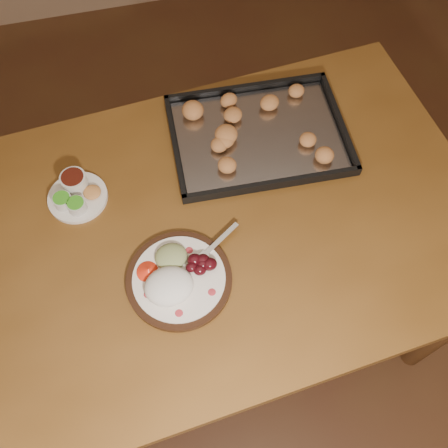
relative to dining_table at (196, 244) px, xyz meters
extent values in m
plane|color=#50351B|center=(-0.24, -0.14, -0.65)|extent=(4.00, 4.00, 0.00)
cube|color=brown|center=(0.00, 0.00, 0.08)|extent=(1.57, 1.03, 0.04)
cylinder|color=#492C16|center=(0.71, -0.32, -0.30)|extent=(0.07, 0.07, 0.71)
cylinder|color=#492C16|center=(0.64, 0.44, -0.30)|extent=(0.07, 0.07, 0.71)
cylinder|color=black|center=(-0.06, -0.13, 0.10)|extent=(0.25, 0.25, 0.01)
cylinder|color=white|center=(-0.06, -0.13, 0.11)|extent=(0.22, 0.22, 0.01)
ellipsoid|color=#B42B34|center=(-0.08, -0.22, 0.12)|extent=(0.02, 0.02, 0.00)
ellipsoid|color=#B42B34|center=(0.00, -0.19, 0.12)|extent=(0.02, 0.02, 0.00)
ellipsoid|color=#B42B34|center=(-0.03, -0.07, 0.12)|extent=(0.02, 0.02, 0.00)
ellipsoid|color=#B42B34|center=(-0.14, -0.16, 0.12)|extent=(0.02, 0.02, 0.00)
ellipsoid|color=silver|center=(-0.09, -0.15, 0.13)|extent=(0.15, 0.14, 0.05)
ellipsoid|color=#4C0A14|center=(-0.01, -0.13, 0.13)|extent=(0.03, 0.03, 0.02)
ellipsoid|color=#4C0A14|center=(0.00, -0.11, 0.13)|extent=(0.03, 0.03, 0.02)
ellipsoid|color=#4C0A14|center=(-0.02, -0.10, 0.13)|extent=(0.03, 0.03, 0.02)
ellipsoid|color=#4C0A14|center=(0.01, -0.12, 0.13)|extent=(0.03, 0.03, 0.02)
ellipsoid|color=#4C0A14|center=(-0.03, -0.12, 0.13)|extent=(0.03, 0.03, 0.02)
ellipsoid|color=#4C0A14|center=(0.00, -0.12, 0.13)|extent=(0.03, 0.03, 0.02)
ellipsoid|color=tan|center=(-0.07, -0.08, 0.12)|extent=(0.10, 0.10, 0.03)
cone|color=red|center=(-0.13, -0.10, 0.12)|extent=(0.08, 0.08, 0.02)
cube|color=silver|center=(0.05, -0.06, 0.12)|extent=(0.11, 0.08, 0.00)
cube|color=silver|center=(0.00, -0.10, 0.12)|extent=(0.04, 0.04, 0.00)
cylinder|color=silver|center=(-0.01, -0.11, 0.12)|extent=(0.02, 0.02, 0.00)
cylinder|color=silver|center=(-0.02, -0.11, 0.12)|extent=(0.02, 0.02, 0.00)
cylinder|color=silver|center=(-0.02, -0.11, 0.12)|extent=(0.02, 0.02, 0.00)
cylinder|color=silver|center=(-0.02, -0.10, 0.12)|extent=(0.02, 0.02, 0.00)
cylinder|color=silver|center=(-0.28, 0.15, 0.10)|extent=(0.15, 0.15, 0.01)
cylinder|color=beige|center=(-0.31, 0.14, 0.12)|extent=(0.05, 0.05, 0.03)
cylinder|color=green|center=(-0.31, 0.14, 0.14)|extent=(0.04, 0.04, 0.00)
cylinder|color=beige|center=(-0.28, 0.12, 0.12)|extent=(0.05, 0.05, 0.03)
cylinder|color=green|center=(-0.28, 0.12, 0.14)|extent=(0.04, 0.04, 0.00)
cylinder|color=silver|center=(-0.28, 0.19, 0.13)|extent=(0.07, 0.07, 0.04)
cylinder|color=#3E120B|center=(-0.28, 0.19, 0.15)|extent=(0.06, 0.06, 0.00)
ellipsoid|color=#C47D45|center=(-0.24, 0.15, 0.12)|extent=(0.05, 0.05, 0.02)
cube|color=black|center=(0.23, 0.24, 0.10)|extent=(0.49, 0.37, 0.01)
cube|color=black|center=(0.24, 0.41, 0.12)|extent=(0.48, 0.04, 0.02)
cube|color=black|center=(0.22, 0.07, 0.12)|extent=(0.48, 0.04, 0.02)
cube|color=black|center=(0.47, 0.23, 0.12)|extent=(0.03, 0.35, 0.02)
cube|color=black|center=(0.00, 0.25, 0.12)|extent=(0.03, 0.35, 0.02)
cube|color=#B3B2B7|center=(0.23, 0.24, 0.11)|extent=(0.46, 0.34, 0.00)
ellipsoid|color=#B6733F|center=(0.29, 0.23, 0.13)|extent=(0.05, 0.05, 0.04)
ellipsoid|color=#B6733F|center=(0.34, 0.27, 0.13)|extent=(0.07, 0.07, 0.04)
ellipsoid|color=#B6733F|center=(0.27, 0.33, 0.13)|extent=(0.07, 0.07, 0.04)
ellipsoid|color=#B6733F|center=(0.21, 0.30, 0.13)|extent=(0.06, 0.06, 0.04)
ellipsoid|color=#B6733F|center=(0.17, 0.31, 0.13)|extent=(0.07, 0.07, 0.04)
ellipsoid|color=#B6733F|center=(0.18, 0.25, 0.13)|extent=(0.07, 0.06, 0.04)
ellipsoid|color=#B6733F|center=(0.11, 0.22, 0.13)|extent=(0.07, 0.06, 0.04)
ellipsoid|color=#B6733F|center=(0.18, 0.16, 0.13)|extent=(0.07, 0.07, 0.04)
ellipsoid|color=#B6733F|center=(0.21, 0.18, 0.13)|extent=(0.06, 0.06, 0.04)
ellipsoid|color=#B6733F|center=(0.27, 0.15, 0.13)|extent=(0.07, 0.07, 0.04)
ellipsoid|color=#B6733F|center=(0.28, 0.21, 0.13)|extent=(0.07, 0.07, 0.04)
camera|label=1|loc=(-0.07, -0.59, 1.21)|focal=40.00mm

